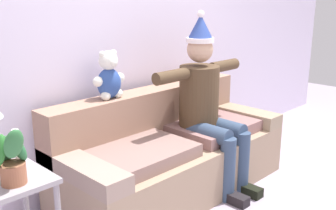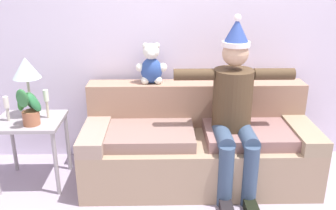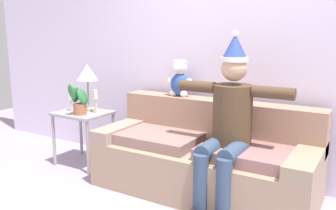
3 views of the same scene
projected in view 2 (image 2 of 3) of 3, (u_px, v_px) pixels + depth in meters
The scene contains 9 objects.
back_wall at pixel (195, 24), 3.52m from camera, with size 7.00×0.10×2.70m, color silver.
couch at pixel (198, 144), 3.40m from camera, with size 2.05×0.85×0.84m.
person_seated at pixel (234, 106), 3.10m from camera, with size 1.02×0.77×1.51m.
teddy_bear at pixel (151, 65), 3.39m from camera, with size 0.29×0.17×0.38m.
side_table at pixel (30, 130), 3.24m from camera, with size 0.58×0.48×0.61m.
table_lamp at pixel (26, 71), 3.16m from camera, with size 0.24×0.24×0.53m.
potted_plant at pixel (29, 107), 3.05m from camera, with size 0.22×0.27×0.36m.
candle_tall at pixel (7, 105), 3.14m from camera, with size 0.04×0.04×0.22m.
candle_short at pixel (46, 100), 3.19m from camera, with size 0.04×0.04×0.26m.
Camera 2 is at (-0.34, -2.02, 1.84)m, focal length 39.37 mm.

